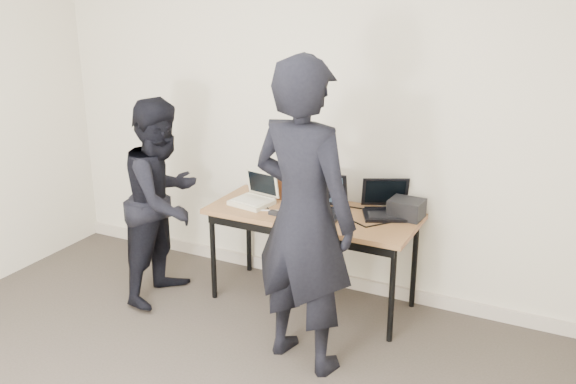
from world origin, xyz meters
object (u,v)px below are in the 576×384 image
Objects in this scene: laptop_right at (386,207)px; equipment_box at (406,209)px; leather_satchel at (303,183)px; person_observer at (164,200)px; person_typist at (303,217)px; laptop_center at (318,205)px; desk at (312,220)px; laptop_beige at (254,198)px.

laptop_right is 1.91× the size of equipment_box.
leather_satchel is 0.25× the size of person_observer.
laptop_right is 0.23× the size of person_typist.
laptop_center is at bearing -161.91° from equipment_box.
laptop_center is 0.76m from person_typist.
equipment_box is at bearing -100.41° from person_typist.
desk is 0.99× the size of person_observer.
leather_satchel is at bearing 128.23° from desk.
laptop_center is at bearing 178.45° from laptop_right.
person_typist is (0.72, -0.68, 0.20)m from laptop_beige.
laptop_center is at bearing 0.16° from desk.
laptop_center reaches higher than desk.
leather_satchel is (-0.66, 0.03, 0.07)m from laptop_right.
person_typist is 1.35m from person_observer.
laptop_center is at bearing 11.97° from laptop_beige.
person_observer is (-1.66, -0.55, -0.03)m from equipment_box.
person_observer is (-1.08, -0.36, -0.02)m from laptop_center.
person_observer is (-0.86, -0.58, -0.09)m from leather_satchel.
laptop_center is at bearing -72.60° from person_observer.
leather_satchel is (-0.18, 0.23, 0.19)m from desk.
laptop_beige is 1.11m from equipment_box.
equipment_box reaches higher than desk.
desk is at bearing -163.06° from equipment_box.
leather_satchel reaches higher than laptop_right.
laptop_center is 0.25× the size of person_observer.
desk is at bearing 176.01° from laptop_center.
laptop_right is (0.94, 0.22, 0.01)m from laptop_beige.
laptop_center is 0.20× the size of person_typist.
desk is 0.53m from laptop_right.
laptop_right is at bearing 22.61° from laptop_beige.
laptop_center is 1.14m from person_observer.
equipment_box is at bearing -10.75° from leather_satchel.
person_observer reaches higher than laptop_right.
leather_satchel reaches higher than laptop_beige.
desk is 3.93× the size of leather_satchel.
person_observer is (-1.29, 0.35, -0.21)m from person_typist.
person_observer is at bearing -153.92° from leather_satchel.
laptop_center is 0.62m from equipment_box.
person_observer reaches higher than equipment_box.
laptop_center is 0.88× the size of laptop_right.
equipment_box is 0.98m from person_typist.
person_observer is at bearing -161.78° from equipment_box.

